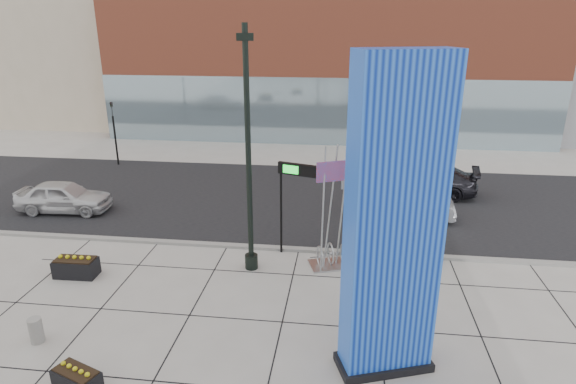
# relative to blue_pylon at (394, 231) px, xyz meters

# --- Properties ---
(ground) EXTENTS (160.00, 160.00, 0.00)m
(ground) POSITION_rel_blue_pylon_xyz_m (-4.00, 2.65, -4.03)
(ground) COLOR #9E9991
(ground) RESTS_ON ground
(street_asphalt) EXTENTS (80.00, 12.00, 0.02)m
(street_asphalt) POSITION_rel_blue_pylon_xyz_m (-4.00, 12.65, -4.02)
(street_asphalt) COLOR black
(street_asphalt) RESTS_ON ground
(curb_edge) EXTENTS (80.00, 0.30, 0.12)m
(curb_edge) POSITION_rel_blue_pylon_xyz_m (-4.00, 6.65, -3.97)
(curb_edge) COLOR gray
(curb_edge) RESTS_ON ground
(tower_podium) EXTENTS (34.00, 10.00, 11.00)m
(tower_podium) POSITION_rel_blue_pylon_xyz_m (-3.00, 29.65, 1.47)
(tower_podium) COLOR #A74930
(tower_podium) RESTS_ON ground
(tower_glass_front) EXTENTS (34.00, 0.60, 5.00)m
(tower_glass_front) POSITION_rel_blue_pylon_xyz_m (-3.00, 24.85, -1.53)
(tower_glass_front) COLOR #8CA5B2
(tower_glass_front) RESTS_ON ground
(blue_pylon) EXTENTS (2.73, 1.87, 8.34)m
(blue_pylon) POSITION_rel_blue_pylon_xyz_m (0.00, 0.00, 0.00)
(blue_pylon) COLOR #0B2BAC
(blue_pylon) RESTS_ON ground
(lamp_post) EXTENTS (0.58, 0.49, 8.84)m
(lamp_post) POSITION_rel_blue_pylon_xyz_m (-4.63, 4.98, -0.41)
(lamp_post) COLOR black
(lamp_post) RESTS_ON ground
(public_art_sculpture) EXTENTS (2.31, 1.65, 4.74)m
(public_art_sculpture) POSITION_rel_blue_pylon_xyz_m (-1.40, 5.65, -2.79)
(public_art_sculpture) COLOR #ADAFB2
(public_art_sculpture) RESTS_ON ground
(concrete_bollard) EXTENTS (0.40, 0.40, 0.77)m
(concrete_bollard) POSITION_rel_blue_pylon_xyz_m (-10.00, -0.18, -3.65)
(concrete_bollard) COLOR gray
(concrete_bollard) RESTS_ON ground
(overhead_street_sign) EXTENTS (1.77, 0.69, 3.82)m
(overhead_street_sign) POSITION_rel_blue_pylon_xyz_m (-3.04, 6.45, -0.75)
(overhead_street_sign) COLOR black
(overhead_street_sign) RESTS_ON ground
(round_planter_east) EXTENTS (0.93, 0.93, 2.33)m
(round_planter_east) POSITION_rel_blue_pylon_xyz_m (2.04, 6.25, -2.93)
(round_planter_east) COLOR #83AFB0
(round_planter_east) RESTS_ON ground
(round_planter_mid) EXTENTS (1.08, 1.08, 2.69)m
(round_planter_mid) POSITION_rel_blue_pylon_xyz_m (1.20, 6.25, -2.76)
(round_planter_mid) COLOR #83AFB0
(round_planter_mid) RESTS_ON ground
(round_planter_west) EXTENTS (1.02, 1.02, 2.56)m
(round_planter_west) POSITION_rel_blue_pylon_xyz_m (-0.64, 6.25, -2.82)
(round_planter_west) COLOR #83AFB0
(round_planter_west) RESTS_ON ground
(box_planter_north) EXTENTS (1.53, 0.79, 0.83)m
(box_planter_north) POSITION_rel_blue_pylon_xyz_m (-10.92, 3.61, -3.65)
(box_planter_north) COLOR black
(box_planter_north) RESTS_ON ground
(box_planter_south) EXTENTS (1.38, 1.03, 0.68)m
(box_planter_south) POSITION_rel_blue_pylon_xyz_m (-7.80, -1.85, -3.72)
(box_planter_south) COLOR black
(box_planter_south) RESTS_ON ground
(car_white_west) EXTENTS (4.59, 2.06, 1.53)m
(car_white_west) POSITION_rel_blue_pylon_xyz_m (-14.86, 9.53, -3.26)
(car_white_west) COLOR silver
(car_white_west) RESTS_ON ground
(car_silver_mid) EXTENTS (4.71, 2.05, 1.51)m
(car_silver_mid) POSITION_rel_blue_pylon_xyz_m (1.68, 10.89, -3.28)
(car_silver_mid) COLOR #B5B7BD
(car_silver_mid) RESTS_ON ground
(car_dark_east) EXTENTS (5.87, 3.24, 1.61)m
(car_dark_east) POSITION_rel_blue_pylon_xyz_m (3.01, 14.38, -3.22)
(car_dark_east) COLOR black
(car_dark_east) RESTS_ON ground
(traffic_signal) EXTENTS (0.15, 0.18, 4.10)m
(traffic_signal) POSITION_rel_blue_pylon_xyz_m (-16.00, 17.65, -1.73)
(traffic_signal) COLOR black
(traffic_signal) RESTS_ON ground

